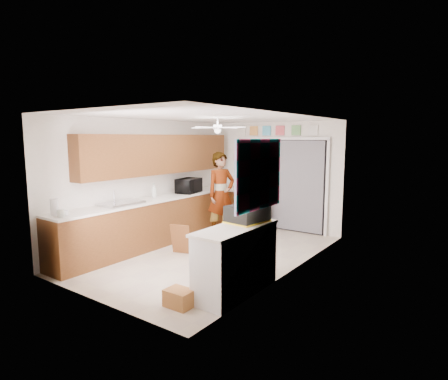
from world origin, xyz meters
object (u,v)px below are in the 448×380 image
Objects in this scene: cardboard_box at (179,298)px; soap_bottle at (154,190)px; suitcase at (247,214)px; paper_towel_roll at (54,207)px; man at (221,194)px; cup at (65,213)px; microwave at (189,186)px; dog at (227,238)px; navy_crate at (221,276)px.

soap_bottle is at bearing 141.54° from cardboard_box.
paper_towel_roll is at bearing -146.29° from suitcase.
cardboard_box is 0.19× the size of man.
cup is 0.30× the size of cardboard_box.
suitcase is (2.55, -1.67, -0.04)m from microwave.
paper_towel_roll reaches higher than dog.
suitcase is (2.72, -0.79, -0.02)m from soap_bottle.
man is at bearing 117.26° from cardboard_box.
microwave is 3.70m from cardboard_box.
suitcase is at bearing 26.82° from cup.
soap_bottle is (-0.17, -0.88, -0.02)m from microwave.
suitcase reaches higher than navy_crate.
microwave reaches higher than navy_crate.
cardboard_box is 0.69× the size of dog.
cup reaches higher than cardboard_box.
cup is 2.98m from dog.
soap_bottle is 0.55× the size of dog.
soap_bottle is 1.47m from man.
microwave is 1.51× the size of navy_crate.
paper_towel_roll is 0.52× the size of dog.
paper_towel_roll is at bearing 165.26° from microwave.
suitcase is 0.31× the size of man.
soap_bottle is at bearing 91.01° from paper_towel_roll.
paper_towel_roll is at bearing -174.11° from cardboard_box.
soap_bottle is at bearing 156.82° from microwave.
paper_towel_roll is at bearing -88.99° from soap_bottle.
paper_towel_roll is 0.47× the size of suitcase.
navy_crate reaches higher than cardboard_box.
dog reaches higher than cardboard_box.
cup is at bearing -169.78° from man.
soap_bottle is 2.78m from navy_crate.
man is at bearing 154.86° from dog.
navy_crate is (2.40, -1.00, -0.97)m from soap_bottle.
paper_towel_roll is 3.14m from dog.
paper_towel_roll is at bearing -153.06° from cup.
dog is at bearing 111.43° from cardboard_box.
microwave is 2.95m from cup.
navy_crate is 0.21× the size of man.
dog is (1.45, 0.52, -0.88)m from soap_bottle.
soap_bottle is 2.08m from cup.
cup is 2.38m from cardboard_box.
cup is (0.19, -2.07, -0.10)m from soap_bottle.
dog is (-1.27, 1.31, -0.86)m from suitcase.
microwave is at bearing 79.09° from soap_bottle.
cup is 0.29× the size of navy_crate.
suitcase is 1.50× the size of navy_crate.
dog is at bearing -116.82° from man.
cup reaches higher than dog.
soap_bottle reaches higher than dog.
cup is 0.20m from paper_towel_roll.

